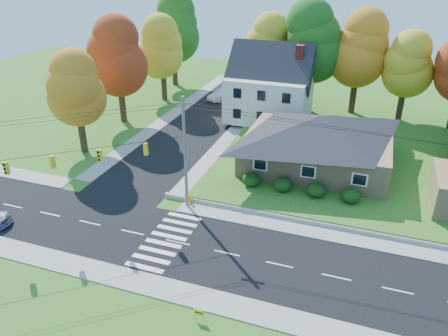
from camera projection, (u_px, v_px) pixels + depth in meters
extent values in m
plane|color=#3D7923|center=(178.00, 243.00, 33.67)|extent=(120.00, 120.00, 0.00)
cube|color=black|center=(178.00, 242.00, 33.67)|extent=(90.00, 8.00, 0.02)
cube|color=black|center=(206.00, 119.00, 57.95)|extent=(8.00, 44.00, 0.02)
cube|color=#9C9A90|center=(202.00, 209.00, 37.87)|extent=(90.00, 2.00, 0.08)
cube|color=#9C9A90|center=(147.00, 284.00, 29.44)|extent=(90.00, 2.00, 0.08)
cube|color=#3D7923|center=(368.00, 155.00, 47.38)|extent=(30.00, 30.00, 0.50)
cube|color=tan|center=(317.00, 151.00, 43.82)|extent=(14.00, 10.00, 3.20)
pyramid|color=#26262B|center=(319.00, 126.00, 42.61)|extent=(14.60, 10.60, 2.20)
cube|color=silver|center=(269.00, 97.00, 55.78)|extent=(10.00, 8.00, 5.60)
pyramid|color=#26262B|center=(271.00, 66.00, 53.98)|extent=(10.40, 8.40, 2.40)
cube|color=brown|center=(297.00, 85.00, 53.84)|extent=(0.90, 0.90, 9.60)
ellipsoid|color=#163A10|center=(251.00, 179.00, 40.52)|extent=(1.70, 1.70, 1.27)
ellipsoid|color=#163A10|center=(283.00, 184.00, 39.63)|extent=(1.70, 1.70, 1.27)
ellipsoid|color=#163A10|center=(316.00, 190.00, 38.74)|extent=(1.70, 1.70, 1.27)
ellipsoid|color=#163A10|center=(351.00, 196.00, 37.84)|extent=(1.70, 1.70, 1.27)
cylinder|color=#666059|center=(185.00, 154.00, 36.25)|extent=(0.26, 0.26, 10.00)
cube|color=#666059|center=(183.00, 104.00, 34.28)|extent=(1.60, 0.12, 0.12)
cube|color=gold|center=(6.00, 168.00, 31.88)|extent=(0.34, 0.26, 1.00)
cube|color=gold|center=(53.00, 162.00, 32.82)|extent=(0.26, 0.34, 1.00)
cube|color=gold|center=(100.00, 155.00, 33.83)|extent=(0.34, 0.26, 1.00)
cube|color=gold|center=(146.00, 149.00, 34.89)|extent=(0.26, 0.34, 1.00)
cylinder|color=black|center=(78.00, 150.00, 33.09)|extent=(13.02, 10.43, 0.04)
cylinder|color=#3F2A19|center=(266.00, 84.00, 61.47)|extent=(0.80, 0.80, 5.40)
sphere|color=gold|center=(267.00, 57.00, 59.72)|extent=(6.72, 6.72, 6.72)
sphere|color=gold|center=(268.00, 44.00, 58.97)|extent=(5.91, 5.91, 5.91)
sphere|color=gold|center=(268.00, 31.00, 58.21)|extent=(5.11, 5.11, 5.11)
cylinder|color=#3F2A19|center=(307.00, 87.00, 58.64)|extent=(0.86, 0.86, 6.30)
sphere|color=#235F1A|center=(310.00, 53.00, 56.60)|extent=(7.84, 7.84, 7.84)
sphere|color=#235F1A|center=(312.00, 38.00, 55.72)|extent=(6.90, 6.90, 6.90)
sphere|color=#235F1A|center=(313.00, 22.00, 54.84)|extent=(5.96, 5.96, 5.96)
cylinder|color=#3F2A19|center=(354.00, 91.00, 57.80)|extent=(0.83, 0.83, 5.85)
sphere|color=orange|center=(358.00, 59.00, 55.90)|extent=(7.28, 7.28, 7.28)
sphere|color=orange|center=(360.00, 45.00, 55.08)|extent=(6.41, 6.41, 6.41)
sphere|color=orange|center=(362.00, 30.00, 54.26)|extent=(5.53, 5.53, 5.53)
cylinder|color=#3F2A19|center=(401.00, 101.00, 55.37)|extent=(0.77, 0.77, 4.95)
sphere|color=gold|center=(407.00, 73.00, 53.76)|extent=(6.16, 6.16, 6.16)
sphere|color=gold|center=(409.00, 61.00, 53.07)|extent=(5.42, 5.42, 5.42)
sphere|color=gold|center=(411.00, 48.00, 52.38)|extent=(4.68, 4.68, 4.68)
cylinder|color=#3F2A19|center=(82.00, 131.00, 47.73)|extent=(0.77, 0.77, 4.95)
sphere|color=orange|center=(77.00, 99.00, 46.13)|extent=(6.16, 6.16, 6.16)
sphere|color=orange|center=(75.00, 85.00, 45.44)|extent=(5.42, 5.42, 5.42)
sphere|color=orange|center=(72.00, 70.00, 44.75)|extent=(4.68, 4.68, 4.68)
cylinder|color=#3F2A19|center=(122.00, 99.00, 56.25)|extent=(0.83, 0.83, 5.85)
sphere|color=#A63514|center=(118.00, 67.00, 54.36)|extent=(7.28, 7.28, 7.28)
sphere|color=#A63514|center=(117.00, 52.00, 53.54)|extent=(6.41, 6.41, 6.41)
sphere|color=#A63514|center=(115.00, 37.00, 52.72)|extent=(5.53, 5.53, 5.53)
cylinder|color=#3F2A19|center=(164.00, 82.00, 64.48)|extent=(0.80, 0.80, 5.40)
sphere|color=gold|center=(162.00, 55.00, 62.73)|extent=(6.72, 6.72, 6.72)
sphere|color=gold|center=(161.00, 43.00, 61.97)|extent=(5.91, 5.91, 5.91)
sphere|color=gold|center=(161.00, 31.00, 61.22)|extent=(5.11, 5.11, 5.11)
cylinder|color=#3F2A19|center=(175.00, 66.00, 71.61)|extent=(0.86, 0.86, 6.30)
sphere|color=#235F1A|center=(173.00, 37.00, 69.57)|extent=(7.84, 7.84, 7.84)
sphere|color=#235F1A|center=(172.00, 24.00, 68.69)|extent=(6.90, 6.90, 6.90)
sphere|color=#235F1A|center=(172.00, 11.00, 67.81)|extent=(5.96, 5.96, 5.96)
imported|color=silver|center=(222.00, 95.00, 65.15)|extent=(3.45, 5.00, 1.56)
cylinder|color=#FFC500|center=(190.00, 203.00, 38.83)|extent=(0.41, 0.41, 0.11)
cylinder|color=#FFC500|center=(190.00, 200.00, 38.67)|extent=(0.27, 0.27, 0.63)
sphere|color=#FFC500|center=(190.00, 196.00, 38.50)|extent=(0.30, 0.30, 0.30)
cylinder|color=#FFC500|center=(190.00, 198.00, 38.62)|extent=(0.51, 0.14, 0.14)
cylinder|color=black|center=(196.00, 316.00, 26.60)|extent=(0.02, 0.02, 0.54)
cylinder|color=black|center=(203.00, 318.00, 26.45)|extent=(0.02, 0.02, 0.54)
cube|color=yellow|center=(199.00, 313.00, 26.38)|extent=(0.65, 0.04, 0.43)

